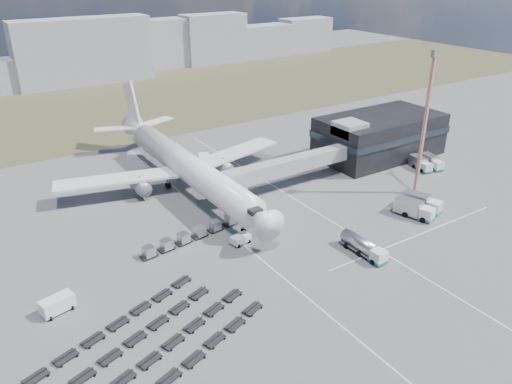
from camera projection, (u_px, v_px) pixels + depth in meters
ground at (273, 257)px, 80.73m from camera, size 420.00×420.00×0.00m
grass_strip at (83, 106)px, 164.30m from camera, size 420.00×90.00×0.01m
lane_markings at (309, 233)px, 87.83m from camera, size 47.12×110.00×0.01m
terminal at (379, 135)px, 120.29m from camera, size 30.40×16.40×11.00m
jet_bridge at (280, 168)px, 101.95m from camera, size 30.30×3.80×7.05m
airliner at (184, 164)px, 103.09m from camera, size 51.59×64.53×17.62m
skyline at (10, 62)px, 183.68m from camera, size 298.87×25.23×24.35m
fuel_tanker at (363, 247)px, 80.92m from camera, size 2.39×8.82×2.84m
pushback_tug at (241, 240)px, 84.29m from camera, size 3.64×2.45×1.51m
utility_van at (57, 305)px, 67.66m from camera, size 4.82×3.05×2.37m
catering_truck at (205, 163)px, 113.73m from camera, size 4.48×6.83×2.91m
service_trucks_near at (418, 206)px, 93.97m from camera, size 8.03×8.82×2.95m
service_trucks_far at (426, 163)px, 114.47m from camera, size 6.57×7.35×2.55m
uld_row at (200, 232)px, 86.09m from camera, size 22.68×4.80×1.76m
baggage_dollies at (148, 346)px, 61.59m from camera, size 32.27×22.96×0.70m
floodlight_mast at (424, 125)px, 96.75m from camera, size 2.76×2.24×29.00m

